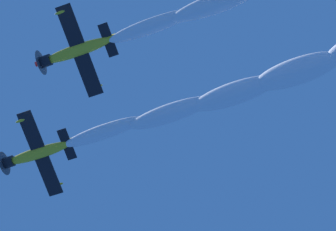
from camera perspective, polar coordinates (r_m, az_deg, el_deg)
The scene contains 3 objects.
airplane_lead at distance 79.89m, azimuth -9.57°, elevation -2.76°, with size 8.17×9.04×2.96m.
airplane_left_wingman at distance 75.15m, azimuth -6.77°, elevation 4.66°, with size 8.15×9.03×2.95m.
smoke_trail_lead at distance 75.34m, azimuth 11.12°, elevation 3.74°, with size 41.56×8.66×3.55m.
Camera 1 is at (29.87, -26.10, 1.82)m, focal length 83.92 mm.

